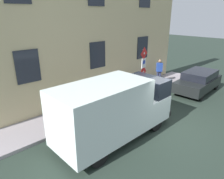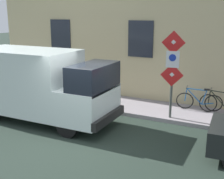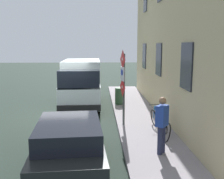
{
  "view_description": "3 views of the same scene",
  "coord_description": "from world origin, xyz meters",
  "px_view_note": "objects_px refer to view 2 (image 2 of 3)",
  "views": [
    {
      "loc": [
        -4.63,
        7.45,
        4.92
      ],
      "look_at": [
        2.44,
        0.84,
        1.35
      ],
      "focal_mm": 33.0,
      "sensor_mm": 36.0,
      "label": 1
    },
    {
      "loc": [
        -7.18,
        -4.64,
        3.75
      ],
      "look_at": [
        1.86,
        -0.04,
        1.15
      ],
      "focal_mm": 48.18,
      "sensor_mm": 36.0,
      "label": 2
    },
    {
      "loc": [
        1.75,
        -12.62,
        3.36
      ],
      "look_at": [
        2.35,
        -0.23,
        1.32
      ],
      "focal_mm": 43.69,
      "sensor_mm": 36.0,
      "label": 3
    }
  ],
  "objects_px": {
    "bicycle_blue": "(199,101)",
    "sign_post_stacked": "(172,66)",
    "bicycle_black": "(223,104)",
    "delivery_van": "(39,84)",
    "litter_bin": "(79,92)"
  },
  "relations": [
    {
      "from": "sign_post_stacked",
      "to": "bicycle_black",
      "type": "relative_size",
      "value": 1.7
    },
    {
      "from": "delivery_van",
      "to": "bicycle_blue",
      "type": "relative_size",
      "value": 3.13
    },
    {
      "from": "sign_post_stacked",
      "to": "delivery_van",
      "type": "bearing_deg",
      "value": 114.37
    },
    {
      "from": "litter_bin",
      "to": "sign_post_stacked",
      "type": "bearing_deg",
      "value": -92.17
    },
    {
      "from": "bicycle_blue",
      "to": "sign_post_stacked",
      "type": "bearing_deg",
      "value": 52.71
    },
    {
      "from": "sign_post_stacked",
      "to": "bicycle_blue",
      "type": "height_order",
      "value": "sign_post_stacked"
    },
    {
      "from": "litter_bin",
      "to": "bicycle_blue",
      "type": "bearing_deg",
      "value": -75.74
    },
    {
      "from": "delivery_van",
      "to": "bicycle_black",
      "type": "relative_size",
      "value": 3.13
    },
    {
      "from": "sign_post_stacked",
      "to": "bicycle_black",
      "type": "distance_m",
      "value": 2.54
    },
    {
      "from": "delivery_van",
      "to": "sign_post_stacked",
      "type": "bearing_deg",
      "value": 23.6
    },
    {
      "from": "bicycle_black",
      "to": "bicycle_blue",
      "type": "height_order",
      "value": "same"
    },
    {
      "from": "sign_post_stacked",
      "to": "bicycle_blue",
      "type": "xyz_separation_m",
      "value": [
        1.32,
        -0.72,
        -1.49
      ]
    },
    {
      "from": "litter_bin",
      "to": "delivery_van",
      "type": "bearing_deg",
      "value": 171.19
    },
    {
      "from": "sign_post_stacked",
      "to": "delivery_van",
      "type": "distance_m",
      "value": 4.66
    },
    {
      "from": "delivery_van",
      "to": "litter_bin",
      "type": "height_order",
      "value": "delivery_van"
    }
  ]
}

